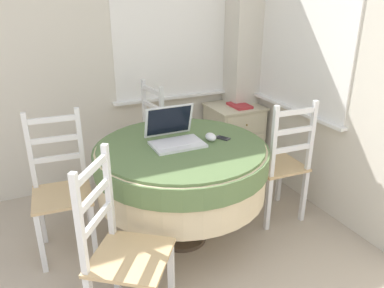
{
  "coord_description": "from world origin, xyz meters",
  "views": [
    {
      "loc": [
        -0.01,
        -0.32,
        1.72
      ],
      "look_at": [
        1.05,
        1.97,
        0.68
      ],
      "focal_mm": 35.0,
      "sensor_mm": 36.0,
      "label": 1
    }
  ],
  "objects_px": {
    "dining_chair_camera_near": "(122,253)",
    "dining_chair_left_flank": "(62,190)",
    "laptop": "(174,136)",
    "round_dining_table": "(181,166)",
    "dining_chair_near_right_window": "(280,165)",
    "book_on_cabinet": "(240,105)",
    "cell_phone": "(223,138)",
    "dining_chair_near_back_window": "(142,144)",
    "corner_cabinet": "(233,138)",
    "computer_mouse": "(211,137)"
  },
  "relations": [
    {
      "from": "dining_chair_near_back_window",
      "to": "corner_cabinet",
      "type": "xyz_separation_m",
      "value": [
        0.99,
        0.07,
        -0.13
      ]
    },
    {
      "from": "computer_mouse",
      "to": "cell_phone",
      "type": "relative_size",
      "value": 0.92
    },
    {
      "from": "cell_phone",
      "to": "book_on_cabinet",
      "type": "relative_size",
      "value": 0.46
    },
    {
      "from": "computer_mouse",
      "to": "dining_chair_left_flank",
      "type": "height_order",
      "value": "dining_chair_left_flank"
    },
    {
      "from": "computer_mouse",
      "to": "cell_phone",
      "type": "height_order",
      "value": "computer_mouse"
    },
    {
      "from": "dining_chair_near_back_window",
      "to": "dining_chair_camera_near",
      "type": "xyz_separation_m",
      "value": [
        -0.55,
        -1.39,
        0.0
      ]
    },
    {
      "from": "dining_chair_camera_near",
      "to": "book_on_cabinet",
      "type": "distance_m",
      "value": 2.12
    },
    {
      "from": "laptop",
      "to": "computer_mouse",
      "type": "relative_size",
      "value": 3.32
    },
    {
      "from": "round_dining_table",
      "to": "dining_chair_left_flank",
      "type": "bearing_deg",
      "value": 162.54
    },
    {
      "from": "laptop",
      "to": "dining_chair_camera_near",
      "type": "height_order",
      "value": "laptop"
    },
    {
      "from": "round_dining_table",
      "to": "dining_chair_left_flank",
      "type": "height_order",
      "value": "dining_chair_left_flank"
    },
    {
      "from": "cell_phone",
      "to": "dining_chair_near_back_window",
      "type": "distance_m",
      "value": 0.95
    },
    {
      "from": "dining_chair_near_back_window",
      "to": "corner_cabinet",
      "type": "height_order",
      "value": "dining_chair_near_back_window"
    },
    {
      "from": "dining_chair_camera_near",
      "to": "dining_chair_left_flank",
      "type": "bearing_deg",
      "value": 103.73
    },
    {
      "from": "dining_chair_near_back_window",
      "to": "dining_chair_camera_near",
      "type": "relative_size",
      "value": 1.0
    },
    {
      "from": "dining_chair_near_back_window",
      "to": "dining_chair_left_flank",
      "type": "xyz_separation_m",
      "value": [
        -0.75,
        -0.57,
        0.0
      ]
    },
    {
      "from": "laptop",
      "to": "book_on_cabinet",
      "type": "relative_size",
      "value": 1.42
    },
    {
      "from": "laptop",
      "to": "computer_mouse",
      "type": "distance_m",
      "value": 0.25
    },
    {
      "from": "laptop",
      "to": "dining_chair_near_right_window",
      "type": "xyz_separation_m",
      "value": [
        0.84,
        -0.1,
        -0.34
      ]
    },
    {
      "from": "round_dining_table",
      "to": "dining_chair_camera_near",
      "type": "distance_m",
      "value": 0.83
    },
    {
      "from": "laptop",
      "to": "dining_chair_left_flank",
      "type": "relative_size",
      "value": 0.35
    },
    {
      "from": "dining_chair_near_back_window",
      "to": "dining_chair_left_flank",
      "type": "relative_size",
      "value": 1.0
    },
    {
      "from": "dining_chair_left_flank",
      "to": "book_on_cabinet",
      "type": "bearing_deg",
      "value": 18.63
    },
    {
      "from": "cell_phone",
      "to": "dining_chair_left_flank",
      "type": "bearing_deg",
      "value": 166.21
    },
    {
      "from": "dining_chair_camera_near",
      "to": "dining_chair_near_back_window",
      "type": "bearing_deg",
      "value": 68.38
    },
    {
      "from": "laptop",
      "to": "cell_phone",
      "type": "relative_size",
      "value": 3.07
    },
    {
      "from": "dining_chair_near_right_window",
      "to": "dining_chair_camera_near",
      "type": "xyz_separation_m",
      "value": [
        -1.39,
        -0.52,
        0.0
      ]
    },
    {
      "from": "cell_phone",
      "to": "dining_chair_near_right_window",
      "type": "distance_m",
      "value": 0.58
    },
    {
      "from": "laptop",
      "to": "corner_cabinet",
      "type": "xyz_separation_m",
      "value": [
        0.98,
        0.84,
        -0.47
      ]
    },
    {
      "from": "dining_chair_camera_near",
      "to": "corner_cabinet",
      "type": "height_order",
      "value": "dining_chair_camera_near"
    },
    {
      "from": "round_dining_table",
      "to": "cell_phone",
      "type": "distance_m",
      "value": 0.35
    },
    {
      "from": "round_dining_table",
      "to": "dining_chair_camera_near",
      "type": "height_order",
      "value": "dining_chair_camera_near"
    },
    {
      "from": "dining_chair_camera_near",
      "to": "laptop",
      "type": "bearing_deg",
      "value": 48.32
    },
    {
      "from": "laptop",
      "to": "dining_chair_near_right_window",
      "type": "distance_m",
      "value": 0.91
    },
    {
      "from": "round_dining_table",
      "to": "dining_chair_near_right_window",
      "type": "height_order",
      "value": "dining_chair_near_right_window"
    },
    {
      "from": "dining_chair_left_flank",
      "to": "corner_cabinet",
      "type": "bearing_deg",
      "value": 20.24
    },
    {
      "from": "computer_mouse",
      "to": "dining_chair_camera_near",
      "type": "xyz_separation_m",
      "value": [
        -0.8,
        -0.55,
        -0.32
      ]
    },
    {
      "from": "computer_mouse",
      "to": "corner_cabinet",
      "type": "relative_size",
      "value": 0.15
    },
    {
      "from": "corner_cabinet",
      "to": "dining_chair_camera_near",
      "type": "bearing_deg",
      "value": -136.47
    },
    {
      "from": "dining_chair_near_right_window",
      "to": "dining_chair_left_flank",
      "type": "xyz_separation_m",
      "value": [
        -1.59,
        0.3,
        0.0
      ]
    },
    {
      "from": "cell_phone",
      "to": "corner_cabinet",
      "type": "distance_m",
      "value": 1.19
    },
    {
      "from": "dining_chair_camera_near",
      "to": "dining_chair_left_flank",
      "type": "height_order",
      "value": "same"
    },
    {
      "from": "round_dining_table",
      "to": "corner_cabinet",
      "type": "height_order",
      "value": "round_dining_table"
    },
    {
      "from": "round_dining_table",
      "to": "dining_chair_left_flank",
      "type": "xyz_separation_m",
      "value": [
        -0.78,
        0.25,
        -0.13
      ]
    },
    {
      "from": "computer_mouse",
      "to": "book_on_cabinet",
      "type": "distance_m",
      "value": 1.15
    },
    {
      "from": "dining_chair_near_right_window",
      "to": "book_on_cabinet",
      "type": "height_order",
      "value": "dining_chair_near_right_window"
    },
    {
      "from": "corner_cabinet",
      "to": "dining_chair_near_right_window",
      "type": "bearing_deg",
      "value": -98.81
    },
    {
      "from": "dining_chair_near_right_window",
      "to": "laptop",
      "type": "bearing_deg",
      "value": 172.86
    },
    {
      "from": "book_on_cabinet",
      "to": "dining_chair_near_back_window",
      "type": "bearing_deg",
      "value": -178.54
    },
    {
      "from": "dining_chair_near_right_window",
      "to": "dining_chair_near_back_window",
      "type": "bearing_deg",
      "value": 134.02
    }
  ]
}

